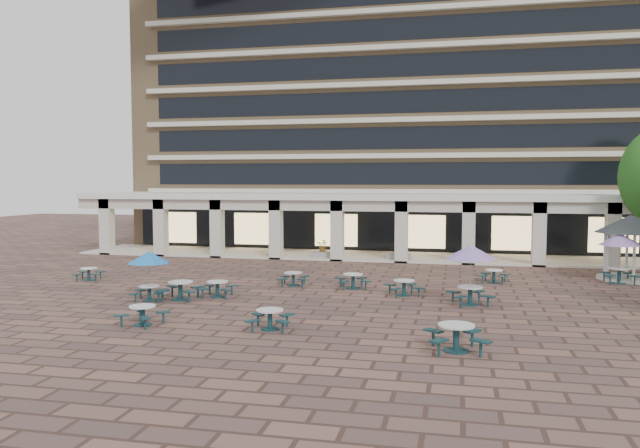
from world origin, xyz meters
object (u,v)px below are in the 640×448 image
at_px(gazebo, 631,231).
at_px(picnic_table_0, 180,289).
at_px(picnic_table_2, 456,335).
at_px(picnic_table_1, 143,313).
at_px(planter_right, 400,252).
at_px(planter_left, 323,250).

bearing_deg(gazebo, picnic_table_0, -153.65).
xyz_separation_m(picnic_table_0, picnic_table_2, (12.00, -5.93, 0.02)).
bearing_deg(picnic_table_1, planter_right, 80.06).
distance_m(picnic_table_0, planter_right, 17.48).
relative_size(picnic_table_2, planter_right, 1.42).
xyz_separation_m(gazebo, planter_right, (-12.72, 4.98, -2.01)).
height_order(picnic_table_0, gazebo, gazebo).
bearing_deg(picnic_table_0, planter_left, 72.87).
bearing_deg(planter_left, picnic_table_1, -96.78).
distance_m(picnic_table_0, planter_left, 15.71).
height_order(picnic_table_0, planter_left, planter_left).
bearing_deg(planter_right, picnic_table_1, -110.45).
bearing_deg(picnic_table_1, planter_left, 93.73).
xyz_separation_m(picnic_table_2, gazebo, (9.01, 16.34, 2.09)).
xyz_separation_m(picnic_table_0, planter_left, (3.16, 15.38, 0.10)).
xyz_separation_m(picnic_table_0, planter_right, (8.30, 15.38, 0.10)).
distance_m(gazebo, planter_left, 18.64).
xyz_separation_m(picnic_table_0, picnic_table_1, (0.76, -4.82, -0.06)).
height_order(picnic_table_2, gazebo, gazebo).
relative_size(picnic_table_1, planter_right, 1.21).
distance_m(picnic_table_2, planter_left, 23.08).
height_order(picnic_table_2, planter_right, planter_right).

